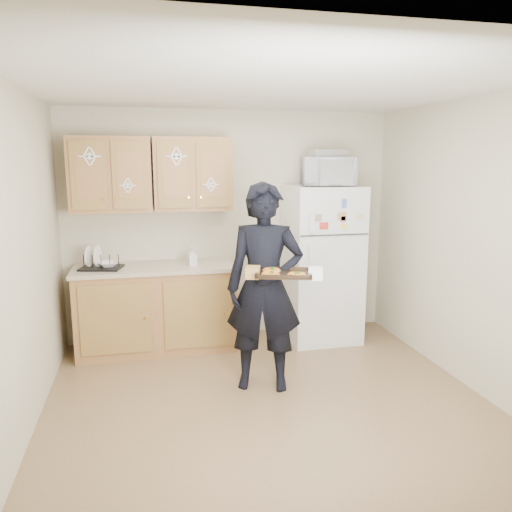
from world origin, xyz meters
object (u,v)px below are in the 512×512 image
Objects in this scene: microwave at (328,172)px; dish_rack at (101,261)px; refrigerator at (322,264)px; baking_tray at (284,274)px; person at (264,288)px.

microwave is 2.51m from dish_rack.
refrigerator is 1.59m from baking_tray.
person reaches higher than refrigerator.
person is at bearing -123.72° from microwave.
microwave reaches higher than person.
refrigerator is at bearing -0.62° from dish_rack.
person is 1.79m from dish_rack.
dish_rack is (-2.33, 0.03, 0.13)m from refrigerator.
baking_tray is 2.04m from dish_rack.
person is at bearing -130.62° from refrigerator.
dish_rack is at bearing 155.06° from baking_tray.
dish_rack is at bearing 159.95° from person.
microwave is (0.03, -0.05, 1.00)m from refrigerator.
refrigerator is 4.36× the size of dish_rack.
person is at bearing 124.65° from baking_tray.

